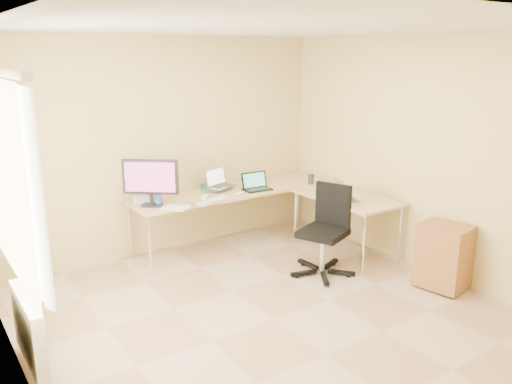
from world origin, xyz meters
TOP-DOWN VIEW (x-y plane):
  - floor at (0.00, 0.00)m, footprint 4.50×4.50m
  - ceiling at (0.00, 0.00)m, footprint 4.50×4.50m
  - wall_back at (0.00, 2.25)m, footprint 4.50×0.00m
  - wall_left at (-2.10, 0.00)m, footprint 0.00×4.50m
  - wall_right at (2.10, 0.00)m, footprint 0.00×4.50m
  - desk_main at (0.72, 1.85)m, footprint 2.65×0.70m
  - desk_return at (1.70, 0.85)m, footprint 0.70×1.30m
  - monitor at (-0.40, 1.79)m, footprint 0.61×0.55m
  - book_stack at (0.50, 2.05)m, footprint 0.28×0.33m
  - laptop_center at (0.59, 1.93)m, footprint 0.42×0.37m
  - laptop_black at (0.98, 1.70)m, footprint 0.36×0.28m
  - keyboard at (0.25, 1.55)m, footprint 0.48×0.27m
  - mouse at (0.66, 1.62)m, footprint 0.11×0.08m
  - mug at (0.14, 1.55)m, footprint 0.13×0.13m
  - cd_stack at (-0.04, 1.55)m, footprint 0.17×0.17m
  - water_bottle at (-0.32, 1.80)m, footprint 0.09×0.09m
  - papers at (-0.22, 1.55)m, footprint 0.31×0.34m
  - white_box at (-0.40, 2.03)m, footprint 0.29×0.24m
  - desk_fan at (-0.40, 2.05)m, footprint 0.22×0.22m
  - black_cup at (1.73, 1.55)m, footprint 0.08×0.08m
  - laptop_return at (1.56, 0.68)m, footprint 0.40×0.36m
  - office_chair at (1.05, 0.53)m, footprint 0.78×0.78m
  - cabinet at (1.85, -0.45)m, footprint 0.47×0.54m
  - radiator at (-2.03, 0.40)m, footprint 0.09×0.80m
  - window at (-2.05, 0.40)m, footprint 0.10×1.80m

SIDE VIEW (x-z plane):
  - floor at x=0.00m, z-range 0.00..0.00m
  - radiator at x=-2.03m, z-range 0.07..0.62m
  - cabinet at x=1.85m, z-range 0.03..0.69m
  - desk_main at x=0.72m, z-range 0.00..0.73m
  - desk_return at x=1.70m, z-range 0.00..0.73m
  - office_chair at x=1.05m, z-range 0.00..1.00m
  - papers at x=-0.22m, z-range 0.73..0.74m
  - keyboard at x=0.25m, z-range 0.73..0.75m
  - cd_stack at x=-0.04m, z-range 0.73..0.76m
  - mouse at x=0.66m, z-range 0.73..0.76m
  - book_stack at x=0.50m, z-range 0.73..0.78m
  - white_box at x=-0.40m, z-range 0.73..0.82m
  - mug at x=0.14m, z-range 0.73..0.82m
  - black_cup at x=1.73m, z-range 0.73..0.86m
  - laptop_black at x=0.98m, z-range 0.73..0.95m
  - laptop_return at x=1.56m, z-range 0.73..0.95m
  - desk_fan at x=-0.40m, z-range 0.73..1.00m
  - water_bottle at x=-0.32m, z-range 0.73..1.01m
  - laptop_center at x=0.59m, z-range 0.78..1.00m
  - monitor at x=-0.40m, z-range 0.73..1.27m
  - wall_back at x=0.00m, z-range -0.95..3.55m
  - wall_left at x=-2.10m, z-range -0.95..3.55m
  - wall_right at x=2.10m, z-range -0.95..3.55m
  - window at x=-2.05m, z-range 0.85..2.25m
  - ceiling at x=0.00m, z-range 2.60..2.60m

